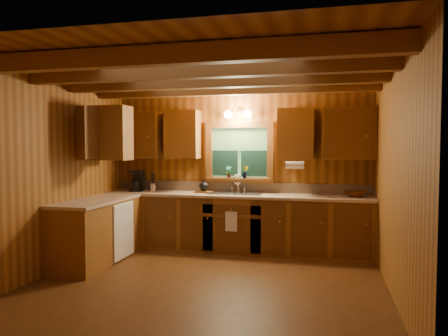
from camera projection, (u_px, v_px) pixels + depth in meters
name	position (u px, v px, depth m)	size (l,w,h in m)	color
room	(208.00, 176.00, 5.12)	(4.20, 4.20, 4.20)	#522F13
ceiling_beams	(208.00, 76.00, 5.06)	(4.20, 2.54, 0.18)	brown
base_cabinets	(200.00, 226.00, 6.53)	(4.20, 2.22, 0.86)	brown
countertop	(201.00, 197.00, 6.51)	(4.20, 2.24, 0.04)	tan
backsplash	(239.00, 187.00, 6.97)	(4.20, 0.02, 0.16)	tan
dishwasher_panel	(124.00, 230.00, 6.17)	(0.02, 0.60, 0.80)	white
upper_cabinets	(198.00, 134.00, 6.61)	(4.19, 1.77, 0.78)	brown
window	(239.00, 154.00, 6.92)	(1.12, 0.08, 1.00)	brown
window_sill	(239.00, 179.00, 6.90)	(1.06, 0.14, 0.04)	brown
wall_sconce	(238.00, 114.00, 6.77)	(0.45, 0.21, 0.17)	black
paper_towel_roll	(295.00, 165.00, 6.39)	(0.11, 0.11, 0.27)	white
dish_towel	(231.00, 221.00, 6.39)	(0.18, 0.01, 0.30)	white
sink	(236.00, 197.00, 6.70)	(0.82, 0.48, 0.43)	silver
coffee_maker	(137.00, 181.00, 7.12)	(0.20, 0.25, 0.35)	black
utensil_crock	(153.00, 187.00, 7.09)	(0.11, 0.11, 0.31)	silver
cutting_board	(204.00, 192.00, 6.87)	(0.27, 0.19, 0.02)	#573112
teakettle	(204.00, 186.00, 6.86)	(0.15, 0.15, 0.19)	black
wicker_basket	(355.00, 194.00, 6.32)	(0.34, 0.34, 0.08)	#48230C
potted_plant_left	(229.00, 172.00, 6.90)	(0.10, 0.07, 0.20)	#573112
potted_plant_right	(245.00, 172.00, 6.84)	(0.11, 0.09, 0.20)	#573112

